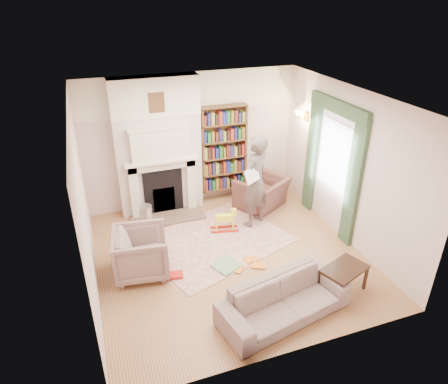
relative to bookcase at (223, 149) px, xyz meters
name	(u,v)px	position (x,y,z in m)	size (l,w,h in m)	color
floor	(229,255)	(-0.65, -2.12, -1.18)	(4.50, 4.50, 0.00)	brown
ceiling	(230,99)	(-0.65, -2.12, 1.62)	(4.50, 4.50, 0.00)	white
wall_back	(192,140)	(-0.65, 0.13, 0.22)	(4.50, 4.50, 0.00)	silver
wall_front	(297,267)	(-0.65, -4.37, 0.22)	(4.50, 4.50, 0.00)	silver
wall_left	(84,208)	(-2.90, -2.12, 0.22)	(4.50, 4.50, 0.00)	silver
wall_right	(347,166)	(1.60, -2.12, 0.22)	(4.50, 4.50, 0.00)	silver
fireplace	(159,148)	(-1.40, -0.07, 0.21)	(1.70, 0.58, 2.80)	silver
bookcase	(223,149)	(0.00, 0.00, 0.00)	(1.00, 0.24, 1.85)	brown
window	(334,156)	(1.58, -1.72, 0.27)	(0.02, 0.90, 1.30)	silver
curtain_left	(353,184)	(1.55, -2.42, 0.02)	(0.07, 0.32, 2.40)	#344C31
curtain_right	(312,155)	(1.55, -1.02, 0.02)	(0.07, 0.32, 2.40)	#344C31
pelmet	(339,107)	(1.54, -1.72, 1.20)	(0.09, 1.70, 0.24)	#344C31
wall_sconce	(298,117)	(1.38, -0.62, 0.72)	(0.20, 0.24, 0.24)	gold
rug	(215,241)	(-0.73, -1.60, -1.17)	(2.52, 1.93, 0.01)	beige
armchair_reading	(262,192)	(0.64, -0.66, -0.84)	(1.02, 0.89, 0.66)	#50302B
armchair_left	(141,253)	(-2.15, -2.08, -0.78)	(0.85, 0.87, 0.79)	gray
sofa	(284,300)	(-0.40, -3.74, -0.89)	(1.94, 0.76, 0.57)	#A39587
man_reading	(255,182)	(0.19, -1.26, -0.24)	(0.68, 0.45, 1.86)	#4F423F
newspaper	(252,175)	(0.04, -1.46, 0.00)	(0.38, 0.02, 0.26)	white
coffee_table	(343,280)	(0.69, -3.58, -0.95)	(0.70, 0.45, 0.45)	#311D11
paraffin_heater	(147,219)	(-1.87, -0.82, -0.90)	(0.24, 0.24, 0.55)	#ABADB3
rocking_horse	(224,220)	(-0.45, -1.32, -0.94)	(0.54, 0.22, 0.47)	#FFFA2A
board_game	(226,266)	(-0.80, -2.41, -1.15)	(0.40, 0.40, 0.03)	#BFC746
game_box_lid	(175,275)	(-1.69, -2.38, -1.14)	(0.27, 0.18, 0.05)	#B11D14
comic_annuals	(249,264)	(-0.42, -2.50, -1.16)	(0.66, 0.43, 0.02)	red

